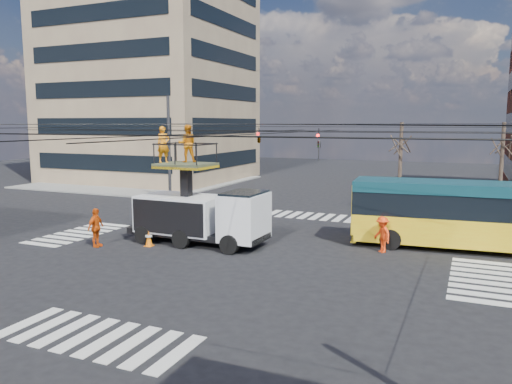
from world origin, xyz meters
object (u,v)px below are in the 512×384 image
object	(u,v)px
city_bus	(489,215)
utility_truck	(200,204)
traffic_cone	(149,238)
flagger	(382,234)
worker_ground	(96,228)

from	to	relation	value
city_bus	utility_truck	bearing A→B (deg)	-167.25
traffic_cone	flagger	bearing A→B (deg)	17.60
utility_truck	city_bus	bearing A→B (deg)	18.56
worker_ground	traffic_cone	bearing A→B (deg)	-68.06
utility_truck	worker_ground	distance (m)	5.14
traffic_cone	worker_ground	size ratio (longest dim) A/B	0.41
utility_truck	city_bus	xyz separation A→B (m)	(12.98, 4.08, -0.25)
city_bus	worker_ground	world-z (taller)	city_bus
city_bus	traffic_cone	world-z (taller)	city_bus
traffic_cone	worker_ground	bearing A→B (deg)	-153.64
utility_truck	flagger	world-z (taller)	utility_truck
utility_truck	worker_ground	xyz separation A→B (m)	(-4.33, -2.56, -1.03)
flagger	worker_ground	bearing A→B (deg)	-113.97
traffic_cone	worker_ground	xyz separation A→B (m)	(-2.26, -1.12, 0.55)
traffic_cone	flagger	xyz separation A→B (m)	(10.60, 3.36, 0.45)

